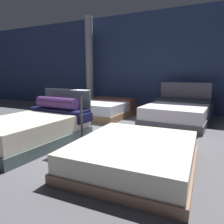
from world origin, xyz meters
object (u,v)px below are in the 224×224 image
bed_2 (105,109)px  bed_0 (34,128)px  bed_1 (134,154)px  support_pillar (89,63)px  price_sign (82,127)px  bed_3 (177,113)px

bed_2 → bed_0: bearing=-88.1°
bed_1 → support_pillar: bearing=126.5°
bed_0 → bed_2: bed_0 is taller
bed_0 → price_sign: bearing=5.6°
bed_0 → support_pillar: support_pillar is taller
bed_0 → bed_2: size_ratio=1.13×
bed_1 → bed_2: (-2.18, 3.10, 0.05)m
bed_1 → support_pillar: support_pillar is taller
bed_0 → bed_3: size_ratio=1.03×
price_sign → support_pillar: bearing=120.8°
support_pillar → price_sign: bearing=-59.2°
price_sign → support_pillar: size_ratio=0.31×
bed_1 → price_sign: size_ratio=1.85×
bed_2 → support_pillar: (-1.37, 1.28, 1.50)m
support_pillar → bed_2: bearing=-43.0°
bed_3 → price_sign: 3.20m
support_pillar → bed_0: bearing=-71.9°
bed_2 → price_sign: (1.10, -2.87, 0.17)m
bed_3 → bed_0: bearing=-123.5°
bed_0 → support_pillar: bearing=110.5°
price_sign → support_pillar: (-2.47, 4.15, 1.33)m
bed_2 → bed_1: bearing=-53.1°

